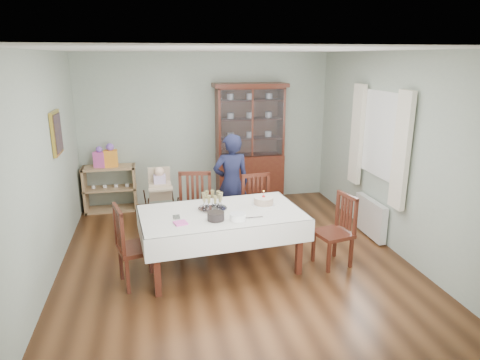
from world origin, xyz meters
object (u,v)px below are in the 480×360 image
object	(u,v)px
chair_far_right	(259,223)
high_chair	(161,206)
woman	(231,184)
gift_bag_pink	(100,158)
gift_bag_orange	(111,156)
dining_table	(222,240)
sideboard	(110,188)
chair_end_left	(137,261)
chair_far_left	(195,227)
birthday_cake	(264,201)
chair_end_right	(333,244)
champagne_tray	(212,204)
china_cabinet	(250,142)

from	to	relation	value
chair_far_right	high_chair	xyz separation A→B (m)	(-1.38, 0.76, 0.10)
woman	gift_bag_pink	size ratio (longest dim) A/B	4.25
high_chair	gift_bag_orange	xyz separation A→B (m)	(-0.79, 1.07, 0.58)
dining_table	sideboard	world-z (taller)	sideboard
sideboard	chair_end_left	xyz separation A→B (m)	(0.51, -2.70, -0.11)
chair_far_left	birthday_cake	xyz separation A→B (m)	(0.85, -0.51, 0.50)
chair_far_left	chair_end_right	xyz separation A→B (m)	(1.70, -0.86, -0.04)
chair_end_left	woman	size ratio (longest dim) A/B	0.64
chair_far_left	champagne_tray	distance (m)	0.77
sideboard	gift_bag_orange	xyz separation A→B (m)	(0.06, -0.02, 0.58)
china_cabinet	chair_far_left	size ratio (longest dim) A/B	2.04
sideboard	chair_far_right	distance (m)	2.90
high_chair	gift_bag_pink	bearing A→B (deg)	130.37
chair_end_left	champagne_tray	bearing A→B (deg)	-87.25
sideboard	dining_table	bearing A→B (deg)	-58.23
birthday_cake	champagne_tray	bearing A→B (deg)	-177.67
champagne_tray	birthday_cake	bearing A→B (deg)	2.33
birthday_cake	gift_bag_pink	bearing A→B (deg)	133.88
birthday_cake	gift_bag_pink	xyz separation A→B (m)	(-2.26, 2.35, 0.15)
chair_far_right	chair_end_right	distance (m)	1.16
chair_far_left	champagne_tray	size ratio (longest dim) A/B	2.90
champagne_tray	dining_table	bearing A→B (deg)	-50.55
chair_far_right	woman	distance (m)	0.77
champagne_tray	sideboard	bearing A→B (deg)	121.37
chair_end_left	birthday_cake	size ratio (longest dim) A/B	3.35
chair_end_right	dining_table	bearing A→B (deg)	-110.57
gift_bag_pink	sideboard	bearing A→B (deg)	9.13
gift_bag_pink	china_cabinet	bearing A→B (deg)	-0.03
gift_bag_pink	gift_bag_orange	world-z (taller)	gift_bag_orange
chair_far_left	high_chair	size ratio (longest dim) A/B	1.05
chair_far_right	birthday_cake	world-z (taller)	chair_far_right
gift_bag_orange	gift_bag_pink	bearing A→B (deg)	180.00
chair_far_left	high_chair	xyz separation A→B (m)	(-0.45, 0.77, 0.08)
dining_table	chair_end_left	size ratio (longest dim) A/B	2.12
champagne_tray	high_chair	bearing A→B (deg)	115.40
chair_end_right	gift_bag_pink	world-z (taller)	gift_bag_pink
woman	birthday_cake	size ratio (longest dim) A/B	5.21
china_cabinet	birthday_cake	xyz separation A→B (m)	(-0.36, -2.35, -0.31)
chair_far_left	birthday_cake	distance (m)	1.11
sideboard	high_chair	size ratio (longest dim) A/B	0.88
woman	gift_bag_pink	world-z (taller)	woman
chair_end_left	gift_bag_orange	world-z (taller)	gift_bag_orange
china_cabinet	chair_far_left	distance (m)	2.34
gift_bag_pink	gift_bag_orange	size ratio (longest dim) A/B	0.89
chair_far_right	chair_end_right	world-z (taller)	chair_far_right
chair_end_right	champagne_tray	distance (m)	1.66
china_cabinet	chair_end_left	bearing A→B (deg)	-126.59
chair_end_left	gift_bag_orange	bearing A→B (deg)	-5.22
chair_end_left	champagne_tray	distance (m)	1.14
sideboard	chair_end_right	distance (m)	4.05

